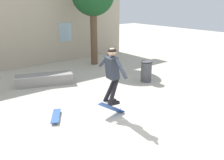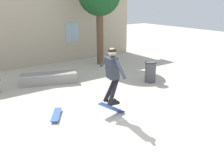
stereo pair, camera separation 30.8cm
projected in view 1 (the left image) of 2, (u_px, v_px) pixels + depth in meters
ground_plane at (111, 132)px, 5.88m from camera, size 40.00×40.00×0.00m
building_backdrop at (3, 21)px, 10.58m from camera, size 13.32×0.52×5.05m
skate_ledge at (44, 79)px, 9.13m from camera, size 2.08×1.24×0.40m
trash_bin at (146, 71)px, 9.42m from camera, size 0.44×0.44×0.79m
skater at (112, 71)px, 6.34m from camera, size 0.43×1.34×1.49m
skateboard_flipping at (112, 108)px, 6.73m from camera, size 0.70×0.34×0.51m
skateboard_resting at (56, 116)px, 6.58m from camera, size 0.61×0.81×0.08m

